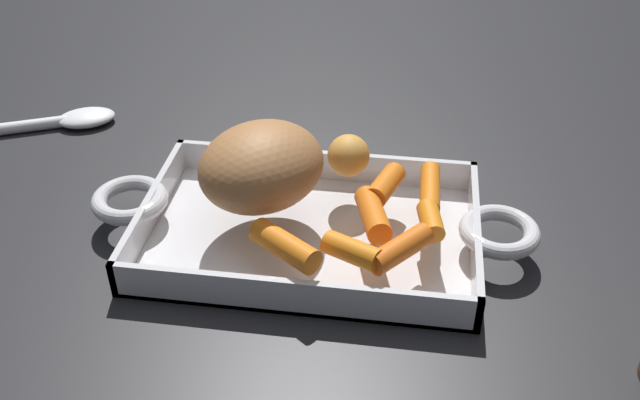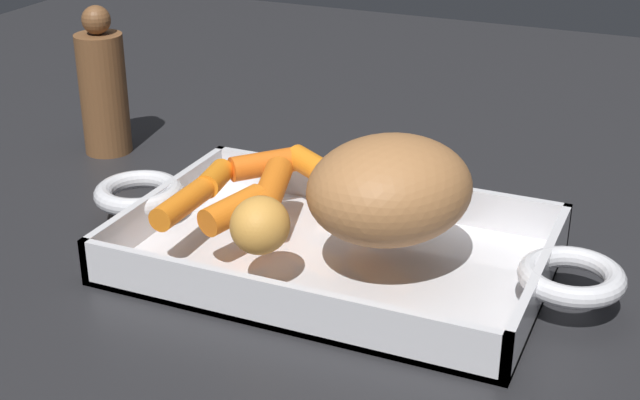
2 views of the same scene
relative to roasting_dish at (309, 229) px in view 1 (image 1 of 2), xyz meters
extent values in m
plane|color=#232326|center=(0.00, 0.00, -0.01)|extent=(1.67, 1.67, 0.00)
cube|color=silver|center=(0.00, 0.00, -0.01)|extent=(0.32, 0.21, 0.01)
cube|color=silver|center=(0.00, 0.10, 0.01)|extent=(0.32, 0.01, 0.04)
cube|color=silver|center=(0.00, -0.10, 0.01)|extent=(0.32, 0.01, 0.04)
cube|color=silver|center=(0.16, 0.00, 0.01)|extent=(0.01, 0.21, 0.04)
cube|color=silver|center=(-0.16, 0.00, 0.01)|extent=(0.01, 0.21, 0.04)
torus|color=silver|center=(0.18, 0.00, 0.02)|extent=(0.08, 0.08, 0.02)
torus|color=silver|center=(-0.18, 0.00, 0.02)|extent=(0.08, 0.08, 0.02)
ellipsoid|color=#AA7141|center=(-0.05, 0.01, 0.06)|extent=(0.16, 0.17, 0.08)
cylinder|color=orange|center=(0.06, -0.02, 0.04)|extent=(0.04, 0.07, 0.03)
cylinder|color=orange|center=(0.11, 0.04, 0.04)|extent=(0.02, 0.07, 0.02)
cylinder|color=orange|center=(0.07, 0.03, 0.04)|extent=(0.04, 0.06, 0.03)
cylinder|color=orange|center=(0.05, -0.07, 0.04)|extent=(0.06, 0.05, 0.03)
cylinder|color=orange|center=(-0.01, -0.07, 0.04)|extent=(0.07, 0.06, 0.03)
cylinder|color=orange|center=(0.09, -0.06, 0.04)|extent=(0.06, 0.06, 0.02)
cylinder|color=orange|center=(0.12, -0.02, 0.04)|extent=(0.03, 0.04, 0.02)
ellipsoid|color=gold|center=(0.03, 0.07, 0.05)|extent=(0.05, 0.05, 0.04)
ellipsoid|color=white|center=(-0.31, 0.19, 0.00)|extent=(0.08, 0.07, 0.02)
camera|label=1|loc=(0.09, -0.55, 0.44)|focal=40.53mm
camera|label=2|loc=(-0.25, 0.59, 0.33)|focal=51.59mm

